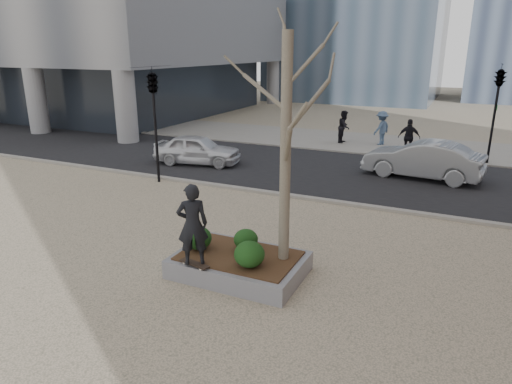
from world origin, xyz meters
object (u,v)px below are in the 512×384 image
at_px(skateboarder, 192,225).
at_px(police_car, 197,149).
at_px(planter, 239,265).
at_px(skateboard, 194,265).

bearing_deg(skateboarder, police_car, -93.48).
distance_m(planter, police_car, 11.00).
height_order(planter, skateboard, skateboard).
xyz_separation_m(planter, skateboard, (-0.69, -0.88, 0.26)).
xyz_separation_m(skateboard, skateboarder, (0.00, -0.00, 0.97)).
distance_m(planter, skateboarder, 1.66).
relative_size(planter, skateboard, 3.85).
bearing_deg(police_car, skateboard, -159.42).
bearing_deg(planter, skateboard, -127.94).
xyz_separation_m(skateboard, police_car, (-5.95, 9.64, 0.21)).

